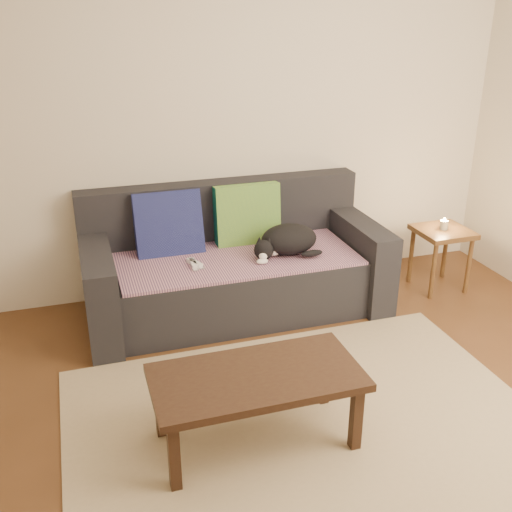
{
  "coord_description": "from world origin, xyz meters",
  "views": [
    {
      "loc": [
        -1.04,
        -2.23,
        2.07
      ],
      "look_at": [
        0.05,
        1.2,
        0.55
      ],
      "focal_mm": 42.0,
      "sensor_mm": 36.0,
      "label": 1
    }
  ],
  "objects_px": {
    "sofa": "(234,268)",
    "wii_remote_a": "(193,264)",
    "wii_remote_b": "(195,263)",
    "side_table": "(442,240)",
    "cat": "(287,240)",
    "coffee_table": "(257,383)"
  },
  "relations": [
    {
      "from": "wii_remote_b",
      "to": "side_table",
      "type": "relative_size",
      "value": 0.31
    },
    {
      "from": "sofa",
      "to": "wii_remote_b",
      "type": "distance_m",
      "value": 0.38
    },
    {
      "from": "cat",
      "to": "wii_remote_b",
      "type": "bearing_deg",
      "value": -161.88
    },
    {
      "from": "cat",
      "to": "side_table",
      "type": "height_order",
      "value": "cat"
    },
    {
      "from": "cat",
      "to": "wii_remote_a",
      "type": "height_order",
      "value": "cat"
    },
    {
      "from": "sofa",
      "to": "side_table",
      "type": "distance_m",
      "value": 1.63
    },
    {
      "from": "sofa",
      "to": "cat",
      "type": "relative_size",
      "value": 3.97
    },
    {
      "from": "wii_remote_b",
      "to": "coffee_table",
      "type": "relative_size",
      "value": 0.15
    },
    {
      "from": "wii_remote_a",
      "to": "wii_remote_b",
      "type": "height_order",
      "value": "same"
    },
    {
      "from": "cat",
      "to": "wii_remote_a",
      "type": "xyz_separation_m",
      "value": [
        -0.67,
        -0.01,
        -0.09
      ]
    },
    {
      "from": "wii_remote_b",
      "to": "coffee_table",
      "type": "height_order",
      "value": "wii_remote_b"
    },
    {
      "from": "sofa",
      "to": "coffee_table",
      "type": "relative_size",
      "value": 2.04
    },
    {
      "from": "wii_remote_b",
      "to": "side_table",
      "type": "height_order",
      "value": "side_table"
    },
    {
      "from": "cat",
      "to": "side_table",
      "type": "bearing_deg",
      "value": 17.37
    },
    {
      "from": "wii_remote_a",
      "to": "wii_remote_b",
      "type": "xyz_separation_m",
      "value": [
        0.01,
        0.01,
        0.0
      ]
    },
    {
      "from": "wii_remote_b",
      "to": "wii_remote_a",
      "type": "bearing_deg",
      "value": 110.19
    },
    {
      "from": "cat",
      "to": "wii_remote_a",
      "type": "bearing_deg",
      "value": -161.0
    },
    {
      "from": "sofa",
      "to": "side_table",
      "type": "height_order",
      "value": "sofa"
    },
    {
      "from": "sofa",
      "to": "cat",
      "type": "height_order",
      "value": "sofa"
    },
    {
      "from": "wii_remote_a",
      "to": "cat",
      "type": "bearing_deg",
      "value": -87.31
    },
    {
      "from": "wii_remote_a",
      "to": "wii_remote_b",
      "type": "bearing_deg",
      "value": -45.95
    },
    {
      "from": "sofa",
      "to": "wii_remote_a",
      "type": "bearing_deg",
      "value": -153.92
    }
  ]
}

